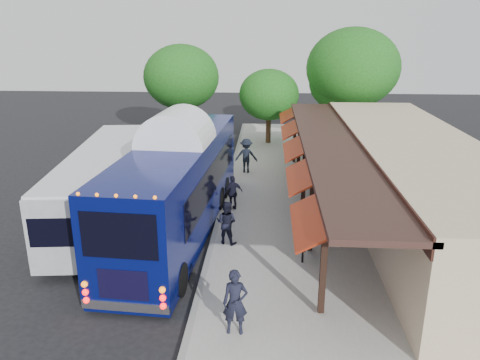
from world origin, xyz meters
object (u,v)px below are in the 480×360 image
(city_bus, at_px, (105,182))
(sign_board, at_px, (303,243))
(coach_bus, at_px, (178,181))
(ped_a, at_px, (235,302))
(ped_b, at_px, (226,222))
(ped_c, at_px, (233,193))
(ped_d, at_px, (246,156))

(city_bus, xyz_separation_m, sign_board, (8.39, -3.96, -0.78))
(coach_bus, distance_m, city_bus, 3.72)
(ped_a, distance_m, ped_b, 5.60)
(coach_bus, bearing_deg, ped_c, 51.06)
(coach_bus, height_order, ped_c, coach_bus)
(city_bus, bearing_deg, ped_a, -58.23)
(city_bus, bearing_deg, ped_b, -30.62)
(ped_b, height_order, sign_board, ped_b)
(ped_c, bearing_deg, ped_d, -120.93)
(ped_a, height_order, ped_c, ped_a)
(city_bus, distance_m, ped_d, 9.00)
(city_bus, xyz_separation_m, ped_d, (5.87, 6.80, -0.57))
(ped_b, relative_size, sign_board, 1.51)
(city_bus, height_order, ped_c, city_bus)
(city_bus, distance_m, sign_board, 9.31)
(coach_bus, xyz_separation_m, city_bus, (-3.49, 1.21, -0.49))
(ped_d, bearing_deg, ped_c, 89.19)
(ped_c, distance_m, sign_board, 5.71)
(ped_a, bearing_deg, sign_board, 60.73)
(sign_board, bearing_deg, ped_c, 106.60)
(coach_bus, relative_size, ped_d, 6.56)
(coach_bus, relative_size, ped_b, 7.52)
(ped_d, xyz_separation_m, sign_board, (2.52, -10.76, -0.21))
(ped_a, relative_size, ped_b, 1.10)
(ped_a, xyz_separation_m, ped_d, (-0.41, 14.89, 0.04))
(city_bus, bearing_deg, sign_board, -31.33)
(city_bus, xyz_separation_m, ped_b, (5.55, -2.54, -0.69))
(ped_a, bearing_deg, ped_b, 95.19)
(ped_a, xyz_separation_m, ped_c, (-0.75, 9.08, -0.13))
(ped_b, bearing_deg, ped_a, 117.11)
(ped_a, xyz_separation_m, sign_board, (2.10, 4.13, -0.17))
(ped_d, bearing_deg, sign_board, 105.64)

